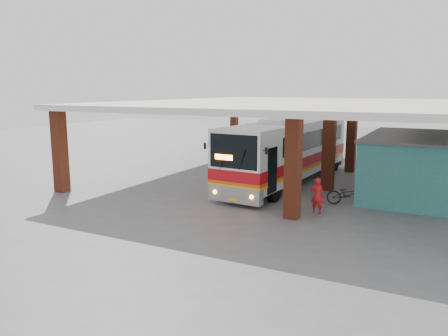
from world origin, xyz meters
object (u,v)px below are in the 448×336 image
coach_bus (288,150)px  pedestrian (317,196)px  motorcycle (348,194)px  red_chair (369,177)px

coach_bus → pedestrian: (3.30, -5.61, -1.10)m
coach_bus → motorcycle: (4.24, -3.57, -1.37)m
coach_bus → motorcycle: size_ratio=6.63×
red_chair → pedestrian: bearing=-115.6°
coach_bus → motorcycle: bearing=-36.4°
pedestrian → red_chair: (0.99, 7.51, -0.44)m
pedestrian → red_chair: bearing=-96.2°
pedestrian → red_chair: size_ratio=2.06×
motorcycle → coach_bus: bearing=37.7°
motorcycle → red_chair: (0.05, 5.47, -0.17)m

